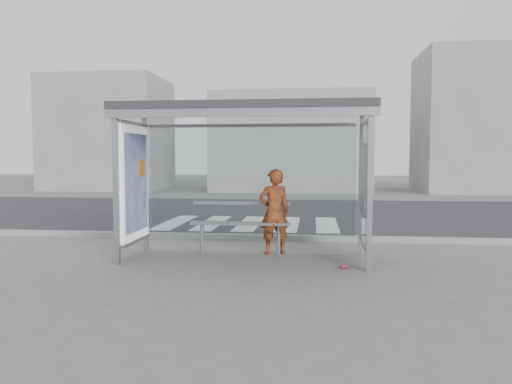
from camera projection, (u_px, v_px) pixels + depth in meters
ground at (245, 259)px, 8.55m from camera, size 80.00×80.00×0.00m
road at (276, 213)px, 15.49m from camera, size 30.00×10.00×0.01m
curb at (258, 237)px, 10.48m from camera, size 30.00×0.18×0.12m
crosswalk at (250, 224)px, 13.07m from camera, size 4.55×3.00×0.00m
bus_shelter at (224, 143)px, 8.52m from camera, size 4.25×1.65×2.62m
building_left at (109, 134)px, 27.32m from camera, size 6.00×5.00×6.00m
building_center at (292, 143)px, 26.22m from camera, size 8.00×5.00×5.00m
building_right at (470, 122)px, 25.12m from camera, size 5.00×5.00×7.00m
person at (274, 212)px, 8.97m from camera, size 0.64×0.52×1.53m
bench at (240, 223)px, 9.03m from camera, size 1.80×0.32×0.93m
soda_can at (344, 267)px, 7.78m from camera, size 0.14×0.12×0.07m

